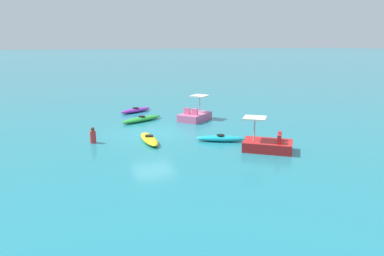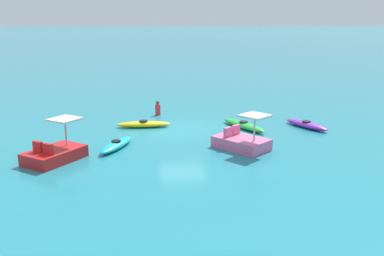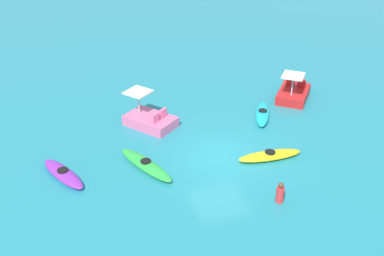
# 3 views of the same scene
# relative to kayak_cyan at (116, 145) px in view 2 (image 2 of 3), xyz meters

# --- Properties ---
(ground_plane) EXTENTS (600.00, 600.00, 0.00)m
(ground_plane) POSITION_rel_kayak_cyan_xyz_m (-3.40, -2.91, -0.16)
(ground_plane) COLOR teal
(kayak_cyan) EXTENTS (1.83, 2.73, 0.37)m
(kayak_cyan) POSITION_rel_kayak_cyan_xyz_m (0.00, 0.00, 0.00)
(kayak_cyan) COLOR #19B7C6
(kayak_cyan) RESTS_ON ground_plane
(kayak_purple) EXTENTS (1.84, 2.88, 0.37)m
(kayak_purple) POSITION_rel_kayak_cyan_xyz_m (-10.14, -2.30, 0.00)
(kayak_purple) COLOR purple
(kayak_purple) RESTS_ON ground_plane
(kayak_yellow) EXTENTS (2.92, 0.86, 0.37)m
(kayak_yellow) POSITION_rel_kayak_cyan_xyz_m (-1.38, -3.68, 0.00)
(kayak_yellow) COLOR yellow
(kayak_yellow) RESTS_ON ground_plane
(kayak_green) EXTENTS (2.00, 3.35, 0.37)m
(kayak_green) POSITION_rel_kayak_cyan_xyz_m (-6.72, -2.70, -0.00)
(kayak_green) COLOR green
(kayak_green) RESTS_ON ground_plane
(pedal_boat_pink) EXTENTS (2.65, 2.82, 1.68)m
(pedal_boat_pink) POSITION_rel_kayak_cyan_xyz_m (-5.65, 0.86, 0.17)
(pedal_boat_pink) COLOR pink
(pedal_boat_pink) RESTS_ON ground_plane
(pedal_boat_red) EXTENTS (2.67, 2.81, 1.68)m
(pedal_boat_red) POSITION_rel_kayak_cyan_xyz_m (2.48, 1.38, 0.17)
(pedal_boat_red) COLOR red
(pedal_boat_red) RESTS_ON ground_plane
(person_near_shore) EXTENTS (0.44, 0.44, 0.88)m
(person_near_shore) POSITION_rel_kayak_cyan_xyz_m (-2.36, -6.55, 0.22)
(person_near_shore) COLOR red
(person_near_shore) RESTS_ON ground_plane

